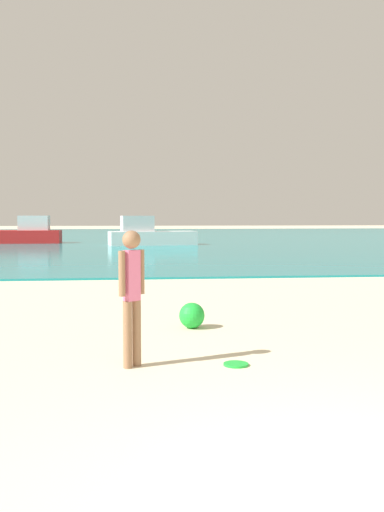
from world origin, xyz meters
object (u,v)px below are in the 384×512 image
(beach_ball, at_px, (192,315))
(frisbee, at_px, (236,364))
(person_standing, at_px, (132,290))
(boat_near, at_px, (149,235))
(boat_far, at_px, (23,234))

(beach_ball, bearing_deg, frisbee, -82.82)
(person_standing, distance_m, frisbee, 1.47)
(frisbee, relative_size, boat_near, 0.06)
(boat_near, height_order, boat_far, boat_far)
(beach_ball, bearing_deg, boat_far, 105.67)
(person_standing, relative_size, boat_far, 0.31)
(boat_far, bearing_deg, boat_near, 156.99)
(boat_far, bearing_deg, person_standing, 102.43)
(frisbee, distance_m, beach_ball, 2.24)
(person_standing, height_order, beach_ball, person_standing)
(frisbee, bearing_deg, boat_near, 90.49)
(person_standing, bearing_deg, boat_near, 47.46)
(boat_near, distance_m, beach_ball, 24.06)
(person_standing, bearing_deg, beach_ball, 26.70)
(boat_far, height_order, beach_ball, boat_far)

